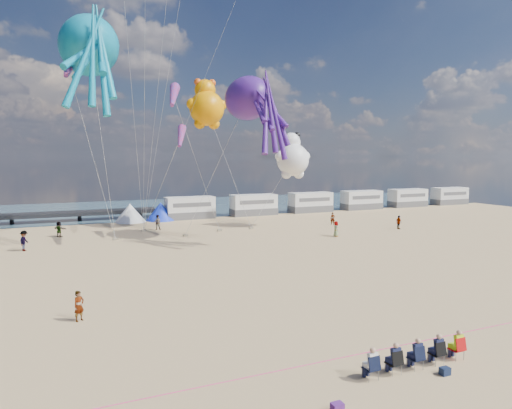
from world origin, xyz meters
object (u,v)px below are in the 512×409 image
motorhome_1 (254,205)px  windsock_mid (174,96)px  standing_person (79,306)px  sandbag_d (220,230)px  beachgoer_3 (399,222)px  motorhome_4 (408,198)px  beachgoer_5 (333,219)px  motorhome_5 (449,196)px  sandbag_c (251,228)px  motorhome_0 (190,208)px  beachgoer_0 (336,229)px  tent_blue (161,211)px  sandbag_a (115,239)px  kite_octopus_teal (89,46)px  beachgoer_4 (59,229)px  beachgoer_7 (157,222)px  windsock_right (181,137)px  windsock_left (69,69)px  tent_white (130,213)px  motorhome_2 (311,202)px  cooler_navy (445,371)px  kite_octopus_purple (248,98)px  spectator_row (415,353)px  kite_teddy_orange (207,108)px  cooler_purple (337,408)px  motorhome_3 (362,200)px  kite_panda (293,160)px  sandbag_b (185,235)px  sandbag_e (143,231)px

motorhome_1 → windsock_mid: 26.62m
standing_person → sandbag_d: (15.94, 24.19, -0.69)m
beachgoer_3 → windsock_mid: (-26.18, 1.20, 13.35)m
motorhome_4 → beachgoer_5: 26.44m
motorhome_5 → sandbag_d: size_ratio=13.20×
sandbag_c → motorhome_0: bearing=110.1°
beachgoer_0 → beachgoer_3: beachgoer_0 is taller
tent_blue → sandbag_a: tent_blue is taller
beachgoer_3 → kite_octopus_teal: size_ratio=0.14×
beachgoer_4 → kite_octopus_teal: bearing=156.8°
motorhome_0 → beachgoer_3: (20.04, -18.64, -0.70)m
beachgoer_7 → motorhome_0: bearing=-108.7°
sandbag_a → kite_octopus_teal: (-2.12, -3.64, 18.12)m
motorhome_5 → sandbag_d: (-47.24, -11.70, -1.39)m
motorhome_1 → motorhome_5: (38.00, 0.00, 0.00)m
motorhome_1 → windsock_mid: size_ratio=1.23×
motorhome_4 → windsock_right: bearing=-162.1°
beachgoer_0 → windsock_left: bearing=92.4°
standing_person → sandbag_a: bearing=45.2°
kite_octopus_teal → tent_blue: bearing=77.2°
beachgoer_0 → sandbag_c: 10.46m
kite_octopus_teal → standing_person: bearing=-79.5°
tent_white → sandbag_d: size_ratio=8.00×
motorhome_4 → kite_octopus_teal: bearing=-162.3°
motorhome_2 → cooler_navy: size_ratio=17.37×
motorhome_5 → motorhome_2: bearing=180.0°
motorhome_5 → sandbag_c: motorhome_5 is taller
beachgoer_7 → kite_octopus_purple: (7.61, -9.21, 13.47)m
spectator_row → windsock_left: (-11.61, 30.37, 15.44)m
motorhome_2 → beachgoer_3: motorhome_2 is taller
tent_blue → windsock_right: (-0.57, -13.74, 9.32)m
motorhome_0 → kite_teddy_orange: size_ratio=0.96×
beachgoer_7 → motorhome_5: bearing=-152.7°
cooler_purple → kite_octopus_teal: size_ratio=0.03×
beachgoer_7 → windsock_mid: 16.44m
motorhome_4 → tent_blue: bearing=180.0°
motorhome_3 → beachgoer_0: motorhome_3 is taller
motorhome_2 → beachgoer_4: size_ratio=4.02×
windsock_left → tent_white: bearing=72.4°
beachgoer_0 → sandbag_a: size_ratio=3.26×
cooler_navy → motorhome_5: bearing=43.5°
motorhome_4 → windsock_right: 45.63m
cooler_purple → kite_teddy_orange: 42.45m
beachgoer_0 → kite_panda: kite_panda is taller
tent_blue → sandbag_b: tent_blue is taller
sandbag_e → kite_octopus_purple: size_ratio=0.05×
motorhome_1 → sandbag_c: (-5.27, -11.55, -1.39)m
sandbag_b → kite_panda: kite_panda is taller
motorhome_2 → beachgoer_5: size_ratio=4.25×
beachgoer_4 → beachgoer_7: (10.53, 0.71, 0.05)m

